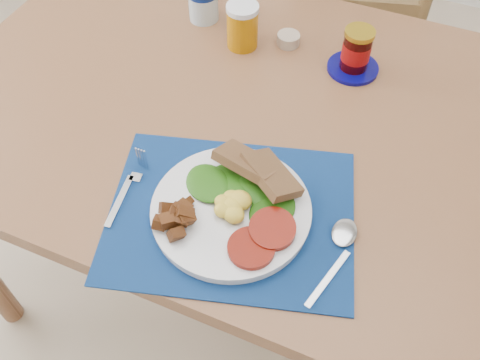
# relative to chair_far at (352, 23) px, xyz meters

# --- Properties ---
(ground) EXTENTS (4.00, 4.00, 0.00)m
(ground) POSITION_rel_chair_far_xyz_m (-0.04, -0.85, -0.55)
(ground) COLOR tan
(ground) RESTS_ON ground
(table) EXTENTS (1.40, 0.90, 0.75)m
(table) POSITION_rel_chair_far_xyz_m (-0.04, -0.65, 0.12)
(table) COLOR brown
(table) RESTS_ON ground
(chair_far) EXTENTS (0.49, 0.47, 1.07)m
(chair_far) POSITION_rel_chair_far_xyz_m (0.00, 0.00, 0.00)
(chair_far) COLOR brown
(chair_far) RESTS_ON ground
(placemat) EXTENTS (0.51, 0.44, 0.00)m
(placemat) POSITION_rel_chair_far_xyz_m (0.00, -0.92, 0.20)
(placemat) COLOR black
(placemat) RESTS_ON table
(breakfast_plate) EXTENTS (0.28, 0.28, 0.07)m
(breakfast_plate) POSITION_rel_chair_far_xyz_m (-0.00, -0.92, 0.23)
(breakfast_plate) COLOR silver
(breakfast_plate) RESTS_ON placemat
(fork) EXTENTS (0.03, 0.17, 0.00)m
(fork) POSITION_rel_chair_far_xyz_m (-0.19, -0.93, 0.21)
(fork) COLOR #B2B5BA
(fork) RESTS_ON placemat
(spoon) EXTENTS (0.04, 0.19, 0.01)m
(spoon) POSITION_rel_chair_far_xyz_m (0.20, -0.91, 0.21)
(spoon) COLOR #B2B5BA
(spoon) RESTS_ON placemat
(juice_glass) EXTENTS (0.07, 0.07, 0.10)m
(juice_glass) POSITION_rel_chair_far_xyz_m (-0.17, -0.47, 0.25)
(juice_glass) COLOR #A86504
(juice_glass) RESTS_ON table
(ramekin) EXTENTS (0.05, 0.05, 0.03)m
(ramekin) POSITION_rel_chair_far_xyz_m (-0.07, -0.42, 0.22)
(ramekin) COLOR tan
(ramekin) RESTS_ON table
(jam_on_saucer) EXTENTS (0.11, 0.11, 0.10)m
(jam_on_saucer) POSITION_rel_chair_far_xyz_m (0.09, -0.45, 0.25)
(jam_on_saucer) COLOR #060559
(jam_on_saucer) RESTS_ON table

